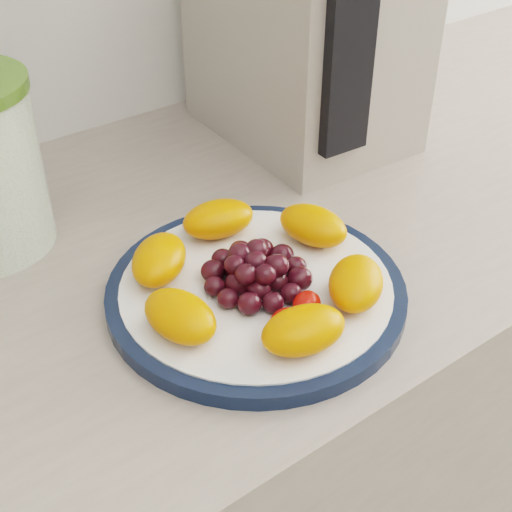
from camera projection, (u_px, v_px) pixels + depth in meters
counter at (245, 466)px, 1.07m from camera, size 3.50×0.60×0.90m
cabinet_face at (245, 478)px, 1.09m from camera, size 3.48×0.58×0.84m
plate_rim at (256, 292)px, 0.68m from camera, size 0.28×0.28×0.01m
plate_face at (256, 291)px, 0.68m from camera, size 0.26×0.26×0.02m
appliance_body at (305, 2)px, 0.87m from camera, size 0.21×0.29×0.35m
appliance_panel at (349, 39)px, 0.75m from camera, size 0.06×0.02×0.26m
fruit_plate at (257, 272)px, 0.66m from camera, size 0.25×0.25×0.04m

